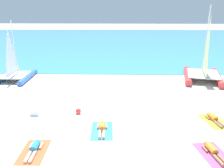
{
  "coord_description": "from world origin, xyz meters",
  "views": [
    {
      "loc": [
        0.29,
        -9.5,
        6.11
      ],
      "look_at": [
        0.0,
        5.07,
        1.2
      ],
      "focal_mm": 38.08,
      "sensor_mm": 36.0,
      "label": 1
    }
  ],
  "objects_px": {
    "towel_leftmost": "(34,152)",
    "sailboat_blue": "(15,72)",
    "sunbather_rightmost": "(214,119)",
    "cooler_box": "(35,112)",
    "sailboat_red": "(204,70)",
    "beach_ball": "(78,111)",
    "sunbather_leftmost": "(34,148)",
    "towel_center_right": "(214,154)",
    "towel_center_left": "(102,131)",
    "sunbather_center_left": "(102,128)",
    "towel_rightmost": "(214,121)",
    "sunbather_center_right": "(213,151)"
  },
  "relations": [
    {
      "from": "towel_center_left",
      "to": "beach_ball",
      "type": "distance_m",
      "value": 2.48
    },
    {
      "from": "towel_leftmost",
      "to": "sunbather_center_left",
      "type": "bearing_deg",
      "value": 34.01
    },
    {
      "from": "sunbather_rightmost",
      "to": "cooler_box",
      "type": "height_order",
      "value": "cooler_box"
    },
    {
      "from": "towel_center_right",
      "to": "towel_rightmost",
      "type": "xyz_separation_m",
      "value": [
        1.22,
        3.07,
        0.0
      ]
    },
    {
      "from": "sailboat_red",
      "to": "towel_center_right",
      "type": "distance_m",
      "value": 11.09
    },
    {
      "from": "beach_ball",
      "to": "sunbather_leftmost",
      "type": "bearing_deg",
      "value": -109.83
    },
    {
      "from": "sailboat_red",
      "to": "beach_ball",
      "type": "distance_m",
      "value": 11.68
    },
    {
      "from": "sailboat_blue",
      "to": "sunbather_center_left",
      "type": "xyz_separation_m",
      "value": [
        7.82,
        -8.34,
        -0.6
      ]
    },
    {
      "from": "sunbather_leftmost",
      "to": "towel_center_left",
      "type": "bearing_deg",
      "value": 31.46
    },
    {
      "from": "sunbather_center_right",
      "to": "sailboat_blue",
      "type": "bearing_deg",
      "value": 131.26
    },
    {
      "from": "beach_ball",
      "to": "sailboat_red",
      "type": "bearing_deg",
      "value": 35.27
    },
    {
      "from": "sailboat_blue",
      "to": "sunbather_center_right",
      "type": "distance_m",
      "value": 16.35
    },
    {
      "from": "towel_leftmost",
      "to": "sailboat_blue",
      "type": "bearing_deg",
      "value": 115.78
    },
    {
      "from": "sailboat_red",
      "to": "towel_center_left",
      "type": "distance_m",
      "value": 11.85
    },
    {
      "from": "towel_center_right",
      "to": "sunbather_center_right",
      "type": "height_order",
      "value": "sunbather_center_right"
    },
    {
      "from": "towel_center_left",
      "to": "sailboat_blue",
      "type": "bearing_deg",
      "value": 132.94
    },
    {
      "from": "towel_leftmost",
      "to": "sunbather_center_left",
      "type": "distance_m",
      "value": 3.45
    },
    {
      "from": "sunbather_rightmost",
      "to": "towel_center_right",
      "type": "bearing_deg",
      "value": -121.75
    },
    {
      "from": "sunbather_rightmost",
      "to": "sailboat_blue",
      "type": "bearing_deg",
      "value": 142.0
    },
    {
      "from": "towel_center_left",
      "to": "towel_leftmost",
      "type": "bearing_deg",
      "value": -146.94
    },
    {
      "from": "towel_center_right",
      "to": "towel_leftmost",
      "type": "bearing_deg",
      "value": 179.59
    },
    {
      "from": "sunbather_center_left",
      "to": "sailboat_blue",
      "type": "bearing_deg",
      "value": 131.35
    },
    {
      "from": "sunbather_center_left",
      "to": "cooler_box",
      "type": "height_order",
      "value": "cooler_box"
    },
    {
      "from": "sunbather_leftmost",
      "to": "towel_center_right",
      "type": "bearing_deg",
      "value": -1.55
    },
    {
      "from": "sunbather_center_right",
      "to": "sunbather_leftmost",
      "type": "bearing_deg",
      "value": 169.74
    },
    {
      "from": "sailboat_red",
      "to": "towel_leftmost",
      "type": "bearing_deg",
      "value": -122.42
    },
    {
      "from": "sailboat_blue",
      "to": "sailboat_red",
      "type": "distance_m",
      "value": 15.83
    },
    {
      "from": "sunbather_center_left",
      "to": "towel_center_right",
      "type": "distance_m",
      "value": 5.3
    },
    {
      "from": "towel_leftmost",
      "to": "sunbather_rightmost",
      "type": "bearing_deg",
      "value": 18.92
    },
    {
      "from": "towel_center_right",
      "to": "towel_center_left",
      "type": "bearing_deg",
      "value": 158.62
    },
    {
      "from": "sunbather_rightmost",
      "to": "sunbather_center_right",
      "type": "bearing_deg",
      "value": -122.35
    },
    {
      "from": "sunbather_center_right",
      "to": "towel_rightmost",
      "type": "xyz_separation_m",
      "value": [
        1.23,
        3.0,
        -0.13
      ]
    },
    {
      "from": "sailboat_blue",
      "to": "sailboat_red",
      "type": "height_order",
      "value": "sailboat_red"
    },
    {
      "from": "sailboat_blue",
      "to": "towel_leftmost",
      "type": "relative_size",
      "value": 2.58
    },
    {
      "from": "towel_center_left",
      "to": "cooler_box",
      "type": "relative_size",
      "value": 3.8
    },
    {
      "from": "sunbather_leftmost",
      "to": "towel_center_right",
      "type": "distance_m",
      "value": 7.77
    },
    {
      "from": "sailboat_blue",
      "to": "towel_center_left",
      "type": "height_order",
      "value": "sailboat_blue"
    },
    {
      "from": "towel_leftmost",
      "to": "cooler_box",
      "type": "relative_size",
      "value": 3.8
    },
    {
      "from": "towel_center_right",
      "to": "beach_ball",
      "type": "height_order",
      "value": "beach_ball"
    },
    {
      "from": "sailboat_red",
      "to": "towel_center_left",
      "type": "xyz_separation_m",
      "value": [
        -8.01,
        -8.69,
        -0.9
      ]
    },
    {
      "from": "sunbather_rightmost",
      "to": "towel_rightmost",
      "type": "bearing_deg",
      "value": -90.0
    },
    {
      "from": "sunbather_rightmost",
      "to": "cooler_box",
      "type": "distance_m",
      "value": 10.13
    },
    {
      "from": "sunbather_rightmost",
      "to": "towel_leftmost",
      "type": "bearing_deg",
      "value": -171.77
    },
    {
      "from": "sailboat_red",
      "to": "towel_rightmost",
      "type": "height_order",
      "value": "sailboat_red"
    },
    {
      "from": "towel_center_left",
      "to": "sunbather_center_left",
      "type": "xyz_separation_m",
      "value": [
        -0.0,
        0.07,
        0.13
      ]
    },
    {
      "from": "sailboat_red",
      "to": "beach_ball",
      "type": "relative_size",
      "value": 18.08
    },
    {
      "from": "sailboat_blue",
      "to": "sunbather_rightmost",
      "type": "height_order",
      "value": "sailboat_blue"
    },
    {
      "from": "towel_leftmost",
      "to": "sunbather_rightmost",
      "type": "relative_size",
      "value": 1.22
    },
    {
      "from": "sunbather_center_left",
      "to": "towel_leftmost",
      "type": "bearing_deg",
      "value": -147.81
    },
    {
      "from": "sunbather_center_left",
      "to": "towel_center_left",
      "type": "bearing_deg",
      "value": -90.0
    }
  ]
}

